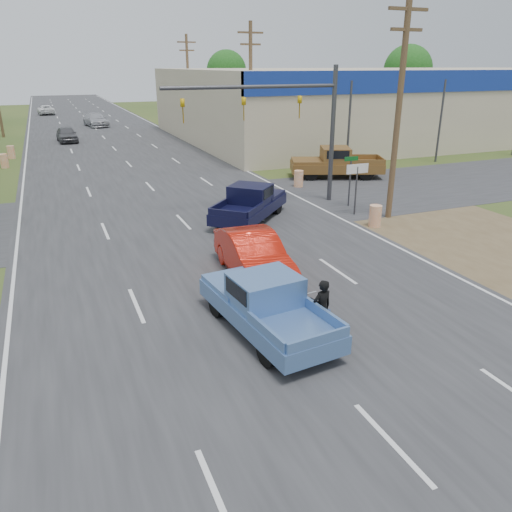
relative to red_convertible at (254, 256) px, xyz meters
name	(u,v)px	position (x,y,z in m)	size (l,w,h in m)	color
ground	(391,443)	(-0.64, -8.75, -0.78)	(200.00, 200.00, 0.00)	#2E451B
main_road	(114,149)	(-0.64, 31.25, -0.77)	(15.00, 180.00, 0.02)	#2D2D30
cross_road	(173,211)	(-0.64, 9.25, -0.77)	(120.00, 10.00, 0.02)	#2D2D30
dirt_verge	(456,231)	(10.36, 1.25, -0.78)	(8.00, 18.00, 0.01)	brown
big_box_store	(411,101)	(31.36, 31.18, 2.53)	(50.00, 28.10, 6.60)	#B7A88C
utility_pole_1	(399,104)	(8.86, 4.25, 4.54)	(2.00, 0.28, 10.00)	#4C3823
utility_pole_2	(251,88)	(8.86, 22.25, 4.54)	(2.00, 0.28, 10.00)	#4C3823
utility_pole_3	(188,81)	(8.86, 40.25, 4.54)	(2.00, 0.28, 10.00)	#4C3823
tree_3	(408,70)	(54.36, 61.25, 5.41)	(8.40, 8.40, 10.40)	#422D19
tree_5	(227,71)	(29.36, 86.25, 5.10)	(7.98, 7.98, 9.88)	#422D19
barrel_0	(375,216)	(7.36, 3.25, -0.28)	(0.56, 0.56, 1.00)	orange
barrel_1	(299,179)	(7.76, 11.75, -0.28)	(0.56, 0.56, 1.00)	orange
barrel_2	(4,161)	(-9.14, 25.25, -0.28)	(0.56, 0.56, 1.00)	orange
barrel_3	(11,152)	(-8.84, 29.25, -0.28)	(0.56, 0.56, 1.00)	orange
lane_sign	(357,177)	(7.56, 5.25, 1.12)	(1.20, 0.08, 2.52)	#3F3F44
street_name_sign	(350,176)	(8.16, 6.75, 0.83)	(0.80, 0.08, 2.61)	#3F3F44
signal_mast	(287,112)	(5.18, 8.25, 4.02)	(9.12, 0.40, 7.00)	#3F3F44
red_convertible	(254,256)	(0.00, 0.00, 0.00)	(1.65, 4.74, 1.56)	#BA1608
motorcycle	(322,323)	(0.10, -4.65, -0.32)	(0.70, 2.07, 1.05)	black
rider	(322,311)	(0.09, -4.60, 0.02)	(0.58, 0.38, 1.60)	black
blue_pickup	(265,303)	(-1.15, -3.62, 0.05)	(2.44, 5.17, 1.66)	black
navy_pickup	(251,202)	(2.47, 6.43, 0.08)	(5.00, 5.06, 1.70)	black
brown_pickup	(334,162)	(11.18, 13.31, 0.22)	(6.38, 4.35, 1.98)	black
distant_car_grey	(67,134)	(-4.24, 37.17, -0.05)	(1.72, 4.27, 1.46)	#525156
distant_car_silver	(96,120)	(-0.28, 49.63, -0.01)	(2.16, 5.32, 1.54)	#AFAEB3
distant_car_white	(46,110)	(-5.58, 68.48, -0.11)	(2.23, 4.83, 1.34)	white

